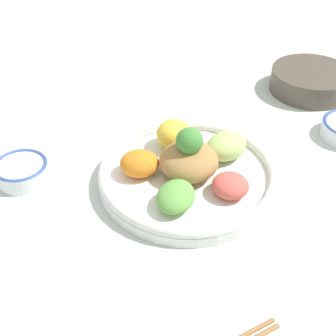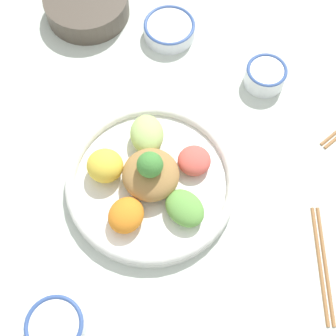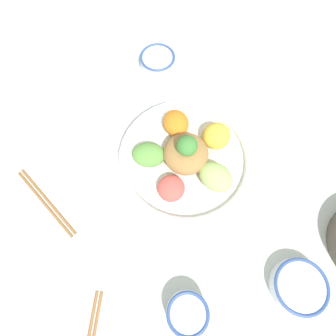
{
  "view_description": "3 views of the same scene",
  "coord_description": "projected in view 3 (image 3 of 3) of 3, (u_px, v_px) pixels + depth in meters",
  "views": [
    {
      "loc": [
        0.18,
        -0.61,
        0.56
      ],
      "look_at": [
        -0.04,
        0.02,
        0.03
      ],
      "focal_mm": 50.0,
      "sensor_mm": 36.0,
      "label": 1
    },
    {
      "loc": [
        -0.21,
        -0.25,
        0.84
      ],
      "look_at": [
        0.02,
        0.0,
        0.09
      ],
      "focal_mm": 50.0,
      "sensor_mm": 36.0,
      "label": 2
    },
    {
      "loc": [
        0.26,
        0.01,
        0.66
      ],
      "look_at": [
        0.03,
        -0.01,
        0.04
      ],
      "focal_mm": 30.0,
      "sensor_mm": 36.0,
      "label": 3
    }
  ],
  "objects": [
    {
      "name": "ground_plane",
      "position": [
        173.0,
        163.0,
        0.71
      ],
      "size": [
        2.4,
        2.4,
        0.0
      ],
      "primitive_type": "plane",
      "color": "silver"
    },
    {
      "name": "serving_spoon_main",
      "position": [
        113.0,
        61.0,
        0.81
      ],
      "size": [
        0.13,
        0.04,
        0.01
      ],
      "rotation": [
        0.0,
        0.0,
        3.14
      ],
      "color": "white",
      "rests_on": "ground_plane"
    },
    {
      "name": "sauce_bowl_red",
      "position": [
        187.0,
        313.0,
        0.57
      ],
      "size": [
        0.09,
        0.09,
        0.05
      ],
      "color": "white",
      "rests_on": "ground_plane"
    },
    {
      "name": "chopsticks_pair_near",
      "position": [
        46.0,
        202.0,
        0.67
      ],
      "size": [
        0.16,
        0.17,
        0.01
      ],
      "rotation": [
        0.0,
        0.0,
        0.85
      ],
      "color": "#9E6B3D",
      "rests_on": "ground_plane"
    },
    {
      "name": "rice_bowl_blue",
      "position": [
        299.0,
        287.0,
        0.59
      ],
      "size": [
        0.12,
        0.12,
        0.04
      ],
      "color": "white",
      "rests_on": "ground_plane"
    },
    {
      "name": "sauce_bowl_dark",
      "position": [
        158.0,
        60.0,
        0.79
      ],
      "size": [
        0.1,
        0.1,
        0.04
      ],
      "color": "white",
      "rests_on": "ground_plane"
    },
    {
      "name": "salad_platter",
      "position": [
        186.0,
        157.0,
        0.68
      ],
      "size": [
        0.33,
        0.33,
        0.12
      ],
      "color": "white",
      "rests_on": "ground_plane"
    }
  ]
}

